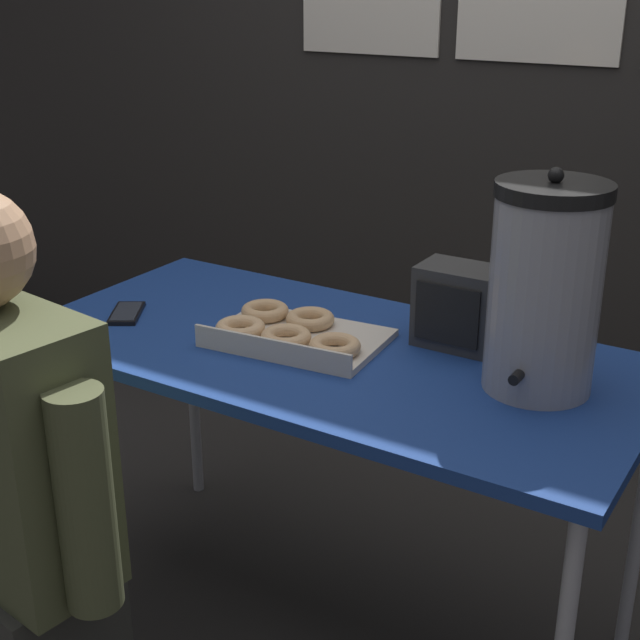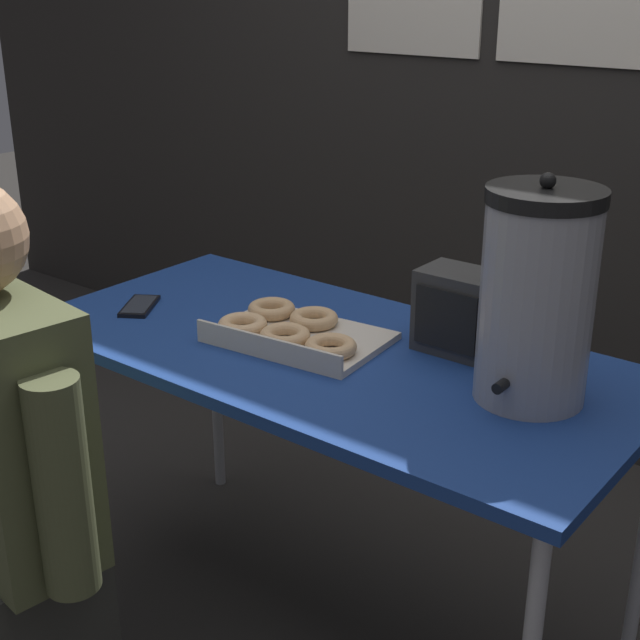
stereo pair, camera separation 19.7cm
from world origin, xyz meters
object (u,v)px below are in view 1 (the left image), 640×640
Objects in this scene: coffee_urn at (545,289)px; cell_phone at (126,313)px; donut_box at (291,333)px; person_seated at (8,501)px; space_heater at (459,306)px.

coffee_urn is 1.01m from cell_phone.
cell_phone is at bearing -175.25° from donut_box.
coffee_urn is at bearing -24.19° from cell_phone.
person_seated is at bearing -105.66° from cell_phone.
cell_phone is 0.58m from person_seated.
donut_box is 0.34× the size of person_seated.
donut_box is 0.90× the size of coffee_urn.
donut_box is 0.44m from cell_phone.
donut_box reaches higher than cell_phone.
cell_phone is at bearing -171.89° from coffee_urn.
space_heater reaches higher than cell_phone.
space_heater is 0.15× the size of person_seated.
space_heater is at bearing 152.33° from coffee_urn.
space_heater is (0.32, 0.18, 0.07)m from donut_box.
space_heater is at bearing 23.79° from donut_box.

